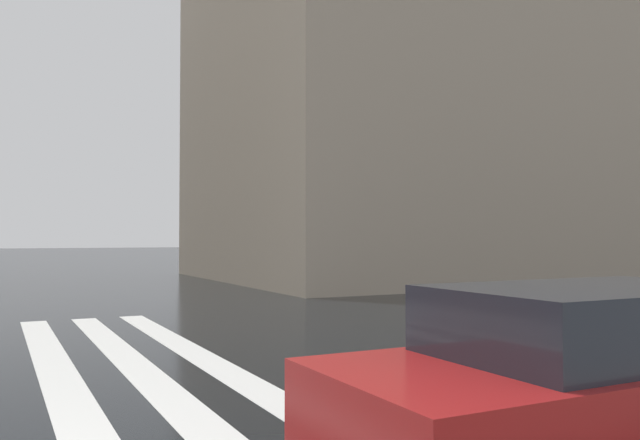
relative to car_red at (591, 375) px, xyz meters
The scene contains 2 objects.
haussmann_block_corner 27.78m from the car_red, 36.76° to the right, with size 14.32×22.62×22.63m.
car_red is the anchor object (origin of this frame).
Camera 1 is at (-4.38, -0.50, 1.78)m, focal length 36.20 mm.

